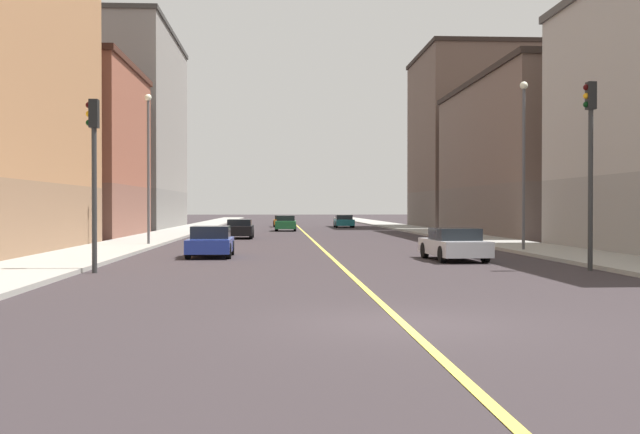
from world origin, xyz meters
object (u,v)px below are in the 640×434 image
at_px(building_right_midblock, 56,151).
at_px(traffic_light_left_near, 590,149).
at_px(traffic_light_right_near, 94,160).
at_px(car_black, 240,229).
at_px(car_teal, 344,221).
at_px(car_orange, 283,221).
at_px(car_blue, 211,242).
at_px(car_silver, 454,244).
at_px(building_right_distant, 118,131).
at_px(building_left_far, 472,141).
at_px(car_green, 286,223).
at_px(building_left_mid, 543,157).
at_px(street_lamp_right_near, 148,154).
at_px(street_lamp_left_near, 524,149).

height_order(building_right_midblock, traffic_light_left_near, building_right_midblock).
xyz_separation_m(traffic_light_right_near, car_black, (3.33, 26.90, -2.95)).
bearing_deg(car_teal, car_orange, 155.25).
bearing_deg(car_orange, car_blue, -93.96).
bearing_deg(traffic_light_right_near, car_silver, 22.00).
bearing_deg(building_right_distant, car_orange, 20.22).
xyz_separation_m(building_right_midblock, car_black, (12.79, -2.76, -5.34)).
xyz_separation_m(traffic_light_left_near, traffic_light_right_near, (-16.07, 0.00, -0.40)).
height_order(building_left_far, car_green, building_left_far).
bearing_deg(traffic_light_left_near, car_orange, 99.68).
relative_size(building_left_mid, car_teal, 5.70).
height_order(traffic_light_left_near, car_green, traffic_light_left_near).
relative_size(building_left_far, car_teal, 4.24).
height_order(building_right_distant, car_blue, building_right_distant).
bearing_deg(car_green, car_black, -101.62).
distance_m(building_right_midblock, street_lamp_right_near, 15.68).
bearing_deg(car_silver, building_left_far, 74.88).
xyz_separation_m(building_left_far, street_lamp_right_near, (-26.54, -36.07, -3.93)).
bearing_deg(car_teal, traffic_light_left_near, -86.33).
relative_size(traffic_light_left_near, car_orange, 1.57).
xyz_separation_m(building_left_far, car_teal, (-12.94, 1.14, -8.18)).
height_order(street_lamp_left_near, street_lamp_right_near, street_lamp_right_near).
bearing_deg(traffic_light_right_near, car_blue, 68.53).
relative_size(building_right_distant, car_blue, 5.62).
relative_size(building_right_midblock, car_orange, 3.74).
distance_m(building_left_mid, building_left_far, 21.05).
relative_size(car_black, car_teal, 1.05).
xyz_separation_m(traffic_light_left_near, car_teal, (-3.45, 53.72, -3.37)).
xyz_separation_m(car_silver, car_blue, (-9.71, 2.55, -0.01)).
height_order(car_black, car_teal, car_teal).
bearing_deg(traffic_light_right_near, building_right_midblock, 107.69).
bearing_deg(car_green, building_right_distant, 153.41).
bearing_deg(car_orange, traffic_light_right_near, -96.47).
relative_size(street_lamp_left_near, car_silver, 1.69).
xyz_separation_m(building_right_distant, traffic_light_left_near, (25.53, -50.74, -5.41)).
bearing_deg(car_blue, car_orange, 86.04).
xyz_separation_m(building_right_distant, street_lamp_left_near, (26.54, -40.72, -4.65)).
bearing_deg(street_lamp_left_near, car_orange, 102.90).
bearing_deg(traffic_light_left_near, building_left_far, 79.77).
bearing_deg(car_teal, street_lamp_left_near, -84.17).
relative_size(building_right_distant, car_orange, 5.68).
distance_m(building_left_mid, street_lamp_left_near, 23.35).
relative_size(street_lamp_left_near, car_orange, 1.95).
xyz_separation_m(building_right_midblock, car_blue, (12.49, -21.96, -5.36)).
relative_size(street_lamp_left_near, street_lamp_right_near, 0.97).
bearing_deg(building_left_far, building_right_distant, -176.98).
height_order(building_right_distant, car_orange, building_right_distant).
xyz_separation_m(building_right_midblock, street_lamp_right_near, (8.48, -13.14, -1.10)).
relative_size(building_right_midblock, traffic_light_left_near, 2.38).
relative_size(building_left_far, car_blue, 4.42).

